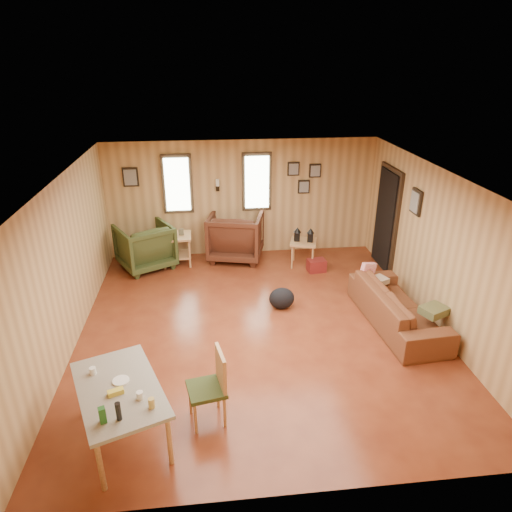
{
  "coord_description": "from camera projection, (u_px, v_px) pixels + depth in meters",
  "views": [
    {
      "loc": [
        -0.72,
        -6.06,
        3.95
      ],
      "look_at": [
        0.0,
        0.4,
        1.05
      ],
      "focal_mm": 32.0,
      "sensor_mm": 36.0,
      "label": 1
    }
  ],
  "objects": [
    {
      "name": "room",
      "position": [
        268.0,
        250.0,
        6.96
      ],
      "size": [
        5.54,
        6.04,
        2.44
      ],
      "color": "brown",
      "rests_on": "ground"
    },
    {
      "name": "sofa",
      "position": [
        398.0,
        301.0,
        7.11
      ],
      "size": [
        0.77,
        2.13,
        0.82
      ],
      "primitive_type": "imported",
      "rotation": [
        0.0,
        0.0,
        1.65
      ],
      "color": "brown",
      "rests_on": "ground"
    },
    {
      "name": "recliner_brown",
      "position": [
        236.0,
        233.0,
        9.41
      ],
      "size": [
        1.27,
        1.22,
        1.09
      ],
      "primitive_type": "imported",
      "rotation": [
        0.0,
        0.0,
        2.9
      ],
      "color": "#4D2517",
      "rests_on": "ground"
    },
    {
      "name": "recliner_green",
      "position": [
        145.0,
        244.0,
        9.01
      ],
      "size": [
        1.28,
        1.26,
        0.99
      ],
      "primitive_type": "imported",
      "rotation": [
        0.0,
        0.0,
        -2.64
      ],
      "color": "#39441E",
      "rests_on": "ground"
    },
    {
      "name": "end_table",
      "position": [
        177.0,
        244.0,
        9.17
      ],
      "size": [
        0.62,
        0.56,
        0.77
      ],
      "rotation": [
        0.0,
        0.0,
        0.03
      ],
      "color": "tan",
      "rests_on": "ground"
    },
    {
      "name": "side_table",
      "position": [
        304.0,
        240.0,
        9.07
      ],
      "size": [
        0.62,
        0.62,
        0.81
      ],
      "rotation": [
        0.0,
        0.0,
        -0.28
      ],
      "color": "tan",
      "rests_on": "ground"
    },
    {
      "name": "cooler",
      "position": [
        316.0,
        265.0,
        8.98
      ],
      "size": [
        0.37,
        0.29,
        0.25
      ],
      "rotation": [
        0.0,
        0.0,
        0.13
      ],
      "color": "maroon",
      "rests_on": "ground"
    },
    {
      "name": "backpack",
      "position": [
        282.0,
        298.0,
        7.65
      ],
      "size": [
        0.52,
        0.47,
        0.37
      ],
      "rotation": [
        0.0,
        0.0,
        -0.41
      ],
      "color": "black",
      "rests_on": "ground"
    },
    {
      "name": "sofa_pillows",
      "position": [
        401.0,
        292.0,
        7.21
      ],
      "size": [
        0.98,
        1.57,
        0.33
      ],
      "rotation": [
        0.0,
        0.0,
        0.42
      ],
      "color": "brown",
      "rests_on": "sofa"
    },
    {
      "name": "dining_table",
      "position": [
        119.0,
        393.0,
        4.87
      ],
      "size": [
        1.25,
        1.56,
        0.89
      ],
      "rotation": [
        0.0,
        0.0,
        0.37
      ],
      "color": "gray",
      "rests_on": "ground"
    },
    {
      "name": "dining_chair",
      "position": [
        212.0,
        383.0,
        5.19
      ],
      "size": [
        0.49,
        0.49,
        0.92
      ],
      "rotation": [
        0.0,
        0.0,
        0.19
      ],
      "color": "#39441E",
      "rests_on": "ground"
    }
  ]
}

